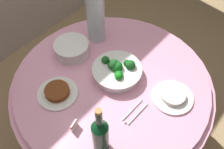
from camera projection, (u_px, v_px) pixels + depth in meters
ground_plane at (112, 136)px, 2.00m from camera, size 6.00×6.00×0.00m
buffet_table at (112, 112)px, 1.70m from camera, size 1.16×1.16×0.74m
broccoli_bowl at (117, 70)px, 1.40m from camera, size 0.28×0.28×0.11m
plate_stack at (72, 49)px, 1.51m from camera, size 0.21×0.21×0.08m
wine_bottle at (100, 135)px, 1.07m from camera, size 0.07×0.07×0.34m
decorative_fruit_vase at (96, 19)px, 1.51m from camera, size 0.11×0.11×0.34m
serving_tongs at (134, 113)px, 1.28m from camera, size 0.17×0.05×0.01m
food_plate_rice at (173, 96)px, 1.33m from camera, size 0.22×0.22×0.04m
food_plate_stir_fry at (57, 92)px, 1.34m from camera, size 0.22×0.22×0.04m
label_placard_front at (74, 125)px, 1.21m from camera, size 0.05×0.02×0.05m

